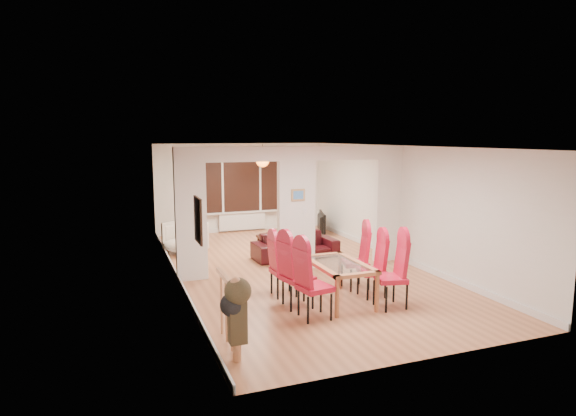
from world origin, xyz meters
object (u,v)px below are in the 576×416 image
armchair (185,237)px  bottle (286,229)px  sofa (295,246)px  coffee_table (278,240)px  dining_chair_rb (372,267)px  person (186,213)px  dining_chair_rc (355,259)px  bowl (271,234)px  dining_chair_lb (298,273)px  dining_chair_lc (284,266)px  dining_table (338,282)px  dining_chair_ra (391,273)px  television (319,223)px  dining_chair_la (315,282)px

armchair → bottle: 2.63m
sofa → coffee_table: bearing=83.5°
dining_chair_rb → coffee_table: size_ratio=1.00×
armchair → person: 0.78m
dining_chair_rc → bowl: dining_chair_rc is taller
armchair → coffee_table: (2.43, 0.07, -0.26)m
dining_chair_lb → dining_chair_lc: dining_chair_lb is taller
dining_table → armchair: bearing=113.5°
dining_chair_rc → sofa: bearing=109.4°
dining_chair_rb → coffee_table: (-0.17, 4.48, -0.41)m
sofa → dining_chair_lc: bearing=-118.4°
dining_chair_lc → bottle: 4.14m
dining_chair_lb → coffee_table: 4.69m
dining_chair_ra → television: (1.40, 6.03, -0.27)m
dining_chair_rc → armchair: 4.65m
dining_table → bowl: bearing=86.2°
dining_table → dining_chair_lc: (-0.76, 0.62, 0.19)m
dining_chair_lb → person: person is taller
dining_table → coffee_table: size_ratio=1.35×
dining_chair_rc → dining_chair_lb: bearing=-143.9°
coffee_table → bottle: size_ratio=3.82×
dining_chair_rb → bowl: (-0.36, 4.55, -0.26)m
dining_table → dining_chair_lc: bearing=140.8°
dining_chair_la → dining_chair_lc: 1.19m
dining_chair_rb → sofa: (-0.27, 3.01, -0.25)m
person → sofa: bearing=69.9°
dining_chair_la → dining_chair_ra: dining_chair_ra is taller
armchair → coffee_table: size_ratio=0.78×
dining_chair_lc → person: 4.53m
dining_chair_lc → television: bearing=58.1°
dining_chair_ra → coffee_table: bearing=105.7°
armchair → dining_chair_ra: bearing=0.3°
coffee_table → bowl: size_ratio=4.56×
dining_chair_ra → coffee_table: (-0.18, 5.07, -0.46)m
dining_chair_lc → television: 5.62m
dining_chair_lc → dining_chair_rc: 1.39m
dining_chair_lb → armchair: dining_chair_lb is taller
dining_chair_ra → dining_chair_rb: (-0.01, 0.59, -0.05)m
dining_table → dining_chair_ra: bearing=-39.5°
person → dining_chair_rb: bearing=48.1°
dining_table → dining_chair_rc: dining_chair_rc is taller
dining_chair_lc → person: (-1.04, 4.40, 0.36)m
sofa → person: size_ratio=1.11×
bottle → bowl: bearing=167.0°
dining_chair_rc → person: bearing=132.9°
dining_chair_la → person: (-1.12, 5.58, 0.31)m
dining_chair_la → bowl: size_ratio=4.94×
dining_chair_rb → coffee_table: dining_chair_rb is taller
dining_chair_rc → television: dining_chair_rc is taller
dining_chair_rc → bowl: bearing=108.8°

